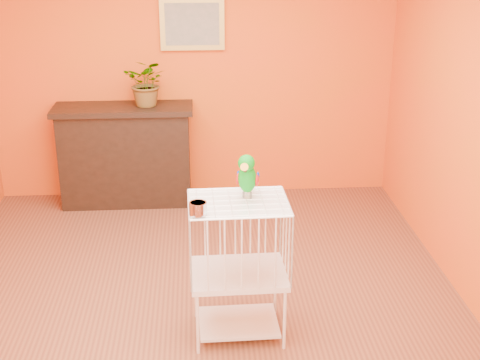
{
  "coord_description": "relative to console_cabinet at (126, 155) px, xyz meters",
  "views": [
    {
      "loc": [
        0.02,
        -4.32,
        2.67
      ],
      "look_at": [
        0.29,
        -0.33,
        1.12
      ],
      "focal_mm": 50.0,
      "sensor_mm": 36.0,
      "label": 1
    }
  ],
  "objects": [
    {
      "name": "parrot",
      "position": [
        1.03,
        -2.33,
        0.64
      ],
      "size": [
        0.16,
        0.28,
        0.31
      ],
      "rotation": [
        0.0,
        0.0,
        -0.25
      ],
      "color": "#59544C",
      "rests_on": "birdcage"
    },
    {
      "name": "feed_cup",
      "position": [
        0.71,
        -2.58,
        0.53
      ],
      "size": [
        0.11,
        0.11,
        0.08
      ],
      "primitive_type": "cylinder",
      "color": "silver",
      "rests_on": "birdcage"
    },
    {
      "name": "console_cabinet",
      "position": [
        0.0,
        0.0,
        0.0
      ],
      "size": [
        1.35,
        0.48,
        1.0
      ],
      "color": "black",
      "rests_on": "ground"
    },
    {
      "name": "birdcage",
      "position": [
        0.97,
        -2.39,
        0.01
      ],
      "size": [
        0.65,
        0.5,
        0.98
      ],
      "rotation": [
        0.0,
        0.0,
        0.02
      ],
      "color": "silver",
      "rests_on": "ground"
    },
    {
      "name": "room_shell",
      "position": [
        0.69,
        -2.01,
        1.08
      ],
      "size": [
        4.5,
        4.5,
        4.5
      ],
      "color": "#EB4A16",
      "rests_on": "ground"
    },
    {
      "name": "framed_picture",
      "position": [
        0.69,
        0.2,
        1.25
      ],
      "size": [
        0.62,
        0.04,
        0.5
      ],
      "color": "gold",
      "rests_on": "room_shell"
    },
    {
      "name": "ground",
      "position": [
        0.69,
        -2.01,
        -0.5
      ],
      "size": [
        4.5,
        4.5,
        0.0
      ],
      "primitive_type": "plane",
      "color": "brown",
      "rests_on": "ground"
    },
    {
      "name": "potted_plant",
      "position": [
        0.25,
        -0.02,
        0.68
      ],
      "size": [
        0.53,
        0.56,
        0.36
      ],
      "primitive_type": "imported",
      "rotation": [
        0.0,
        0.0,
        -0.3
      ],
      "color": "#26722D",
      "rests_on": "console_cabinet"
    }
  ]
}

